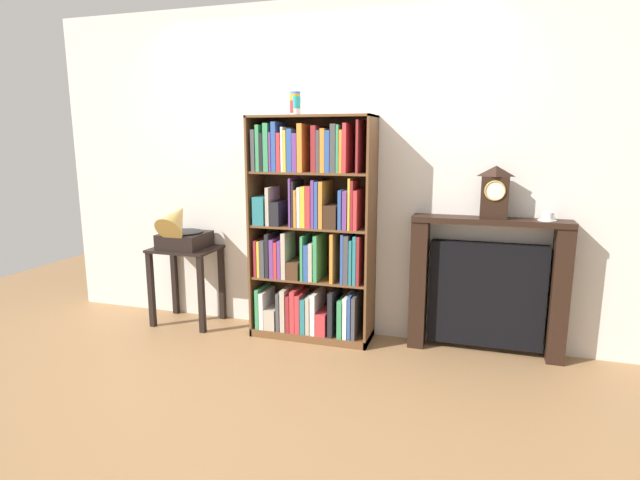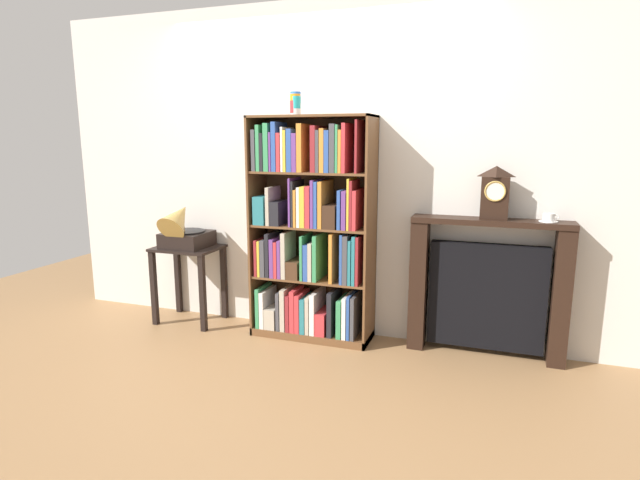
{
  "view_description": "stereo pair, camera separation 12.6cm",
  "coord_description": "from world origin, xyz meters",
  "px_view_note": "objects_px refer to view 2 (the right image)",
  "views": [
    {
      "loc": [
        1.22,
        -3.62,
        1.56
      ],
      "look_at": [
        0.07,
        0.06,
        0.79
      ],
      "focal_mm": 28.51,
      "sensor_mm": 36.0,
      "label": 1
    },
    {
      "loc": [
        1.34,
        -3.58,
        1.56
      ],
      "look_at": [
        0.07,
        0.06,
        0.79
      ],
      "focal_mm": 28.51,
      "sensor_mm": 36.0,
      "label": 2
    }
  ],
  "objects_px": {
    "cup_stack": "(295,104)",
    "mantel_clock": "(495,193)",
    "bookshelf": "(310,236)",
    "gramophone": "(183,229)",
    "teacup_with_saucer": "(549,218)",
    "side_table_left": "(189,267)",
    "fireplace_mantel": "(487,289)"
  },
  "relations": [
    {
      "from": "cup_stack",
      "to": "side_table_left",
      "type": "bearing_deg",
      "value": -179.59
    },
    {
      "from": "teacup_with_saucer",
      "to": "cup_stack",
      "type": "bearing_deg",
      "value": -176.96
    },
    {
      "from": "bookshelf",
      "to": "mantel_clock",
      "type": "height_order",
      "value": "bookshelf"
    },
    {
      "from": "cup_stack",
      "to": "side_table_left",
      "type": "distance_m",
      "value": 1.67
    },
    {
      "from": "cup_stack",
      "to": "mantel_clock",
      "type": "xyz_separation_m",
      "value": [
        1.45,
        0.09,
        -0.62
      ]
    },
    {
      "from": "fireplace_mantel",
      "to": "mantel_clock",
      "type": "relative_size",
      "value": 2.97
    },
    {
      "from": "cup_stack",
      "to": "fireplace_mantel",
      "type": "height_order",
      "value": "cup_stack"
    },
    {
      "from": "gramophone",
      "to": "mantel_clock",
      "type": "distance_m",
      "value": 2.48
    },
    {
      "from": "bookshelf",
      "to": "gramophone",
      "type": "distance_m",
      "value": 1.11
    },
    {
      "from": "cup_stack",
      "to": "mantel_clock",
      "type": "height_order",
      "value": "cup_stack"
    },
    {
      "from": "bookshelf",
      "to": "fireplace_mantel",
      "type": "relative_size",
      "value": 1.58
    },
    {
      "from": "side_table_left",
      "to": "fireplace_mantel",
      "type": "bearing_deg",
      "value": 2.82
    },
    {
      "from": "fireplace_mantel",
      "to": "teacup_with_saucer",
      "type": "height_order",
      "value": "teacup_with_saucer"
    },
    {
      "from": "mantel_clock",
      "to": "teacup_with_saucer",
      "type": "relative_size",
      "value": 2.91
    },
    {
      "from": "bookshelf",
      "to": "gramophone",
      "type": "height_order",
      "value": "bookshelf"
    },
    {
      "from": "teacup_with_saucer",
      "to": "mantel_clock",
      "type": "bearing_deg",
      "value": -179.58
    },
    {
      "from": "cup_stack",
      "to": "fireplace_mantel",
      "type": "relative_size",
      "value": 0.16
    },
    {
      "from": "side_table_left",
      "to": "mantel_clock",
      "type": "distance_m",
      "value": 2.55
    },
    {
      "from": "cup_stack",
      "to": "side_table_left",
      "type": "xyz_separation_m",
      "value": [
        -1.0,
        -0.01,
        -1.34
      ]
    },
    {
      "from": "cup_stack",
      "to": "side_table_left",
      "type": "relative_size",
      "value": 0.26
    },
    {
      "from": "bookshelf",
      "to": "fireplace_mantel",
      "type": "bearing_deg",
      "value": 4.27
    },
    {
      "from": "mantel_clock",
      "to": "teacup_with_saucer",
      "type": "xyz_separation_m",
      "value": [
        0.35,
        0.0,
        -0.16
      ]
    },
    {
      "from": "bookshelf",
      "to": "teacup_with_saucer",
      "type": "relative_size",
      "value": 13.65
    },
    {
      "from": "bookshelf",
      "to": "side_table_left",
      "type": "xyz_separation_m",
      "value": [
        -1.1,
        -0.02,
        -0.33
      ]
    },
    {
      "from": "fireplace_mantel",
      "to": "mantel_clock",
      "type": "distance_m",
      "value": 0.7
    },
    {
      "from": "bookshelf",
      "to": "side_table_left",
      "type": "height_order",
      "value": "bookshelf"
    },
    {
      "from": "gramophone",
      "to": "teacup_with_saucer",
      "type": "height_order",
      "value": "gramophone"
    },
    {
      "from": "gramophone",
      "to": "cup_stack",
      "type": "bearing_deg",
      "value": 3.49
    },
    {
      "from": "side_table_left",
      "to": "mantel_clock",
      "type": "height_order",
      "value": "mantel_clock"
    },
    {
      "from": "bookshelf",
      "to": "gramophone",
      "type": "xyz_separation_m",
      "value": [
        -1.1,
        -0.07,
        0.01
      ]
    },
    {
      "from": "side_table_left",
      "to": "fireplace_mantel",
      "type": "distance_m",
      "value": 2.44
    },
    {
      "from": "fireplace_mantel",
      "to": "teacup_with_saucer",
      "type": "relative_size",
      "value": 8.63
    }
  ]
}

